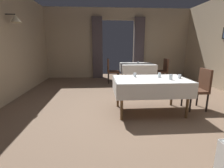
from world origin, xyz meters
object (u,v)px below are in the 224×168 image
Objects in this scene: dining_table_mid at (150,83)px; glass_mid_b at (159,75)px; glass_mid_c at (180,77)px; chair_far_left at (111,70)px; glass_far_c at (138,62)px; dining_table_far at (137,66)px; chair_far_right at (163,69)px; plate_far_a at (144,63)px; glass_mid_a at (171,77)px; plate_far_b at (125,63)px; chair_mid_right at (199,87)px; glass_mid_d at (135,75)px.

glass_mid_b reaches higher than dining_table_mid.
chair_far_left is at bearing 112.98° from glass_mid_c.
glass_mid_b is at bearing -72.83° from chair_far_left.
glass_mid_b is 1.29× the size of glass_mid_c.
glass_far_c is (-0.24, 2.90, 0.01)m from glass_mid_c.
glass_mid_b is 1.12× the size of glass_far_c.
chair_far_left is (-1.01, 0.04, -0.13)m from dining_table_far.
dining_table_far is 1.02m from chair_far_right.
glass_far_c is at bearing 86.98° from glass_mid_b.
plate_far_a reaches higher than dining_table_mid.
plate_far_b is at bearing 98.58° from glass_mid_a.
dining_table_far is 2.97m from glass_mid_c.
plate_far_a is (-0.54, 2.86, 0.24)m from chair_mid_right.
glass_far_c is (-0.79, 2.76, 0.28)m from chair_mid_right.
chair_far_left is 1.30m from plate_far_a.
glass_far_c is (0.15, 2.76, -0.01)m from glass_mid_b.
dining_table_far is (0.36, 2.92, -0.01)m from dining_table_mid.
plate_far_a is (0.62, 2.97, 0.10)m from dining_table_mid.
dining_table_far is 2.82m from glass_mid_b.
dining_table_far is 1.02m from chair_far_left.
chair_far_left is 8.38× the size of glass_mid_a.
dining_table_far is 0.16m from glass_far_c.
plate_far_a is (-0.75, 0.06, 0.24)m from chair_far_right.
plate_far_a is at bearing 89.91° from glass_mid_c.
glass_mid_b reaches higher than glass_far_c.
plate_far_b is at bearing 86.07° from glass_mid_d.
chair_mid_right is (0.81, -2.81, -0.13)m from dining_table_far.
plate_far_b is (0.55, 0.07, 0.24)m from chair_far_left.
glass_far_c is at bearing -19.20° from plate_far_b.
dining_table_far is at bearing 107.14° from glass_far_c.
chair_far_left is at bearing 97.39° from glass_mid_d.
chair_mid_right is at bearing -0.14° from glass_mid_b.
dining_table_mid is at bearing -154.19° from glass_mid_b.
plate_far_a is (1.27, 0.00, 0.24)m from chair_far_left.
dining_table_far is 11.52× the size of glass_mid_b.
glass_mid_a is 3.21m from plate_far_b.
chair_far_right is at bearing -0.68° from dining_table_far.
dining_table_mid is 3.04m from plate_far_b.
chair_mid_right reaches higher than glass_mid_c.
chair_far_left reaches higher than dining_table_mid.
glass_mid_b reaches higher than plate_far_a.
chair_mid_right is (1.16, 0.11, -0.14)m from dining_table_mid.
chair_far_left reaches higher than glass_far_c.
plate_far_b is (-0.10, 3.03, 0.10)m from dining_table_mid.
dining_table_far is 1.35× the size of chair_far_right.
glass_mid_d is (0.36, -2.75, 0.28)m from chair_far_left.
glass_mid_b is 0.53m from glass_mid_d.
chair_far_left is 8.55× the size of glass_mid_b.
glass_far_c is (-0.99, -0.04, 0.28)m from chair_far_right.
chair_far_right reaches higher than glass_mid_a.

